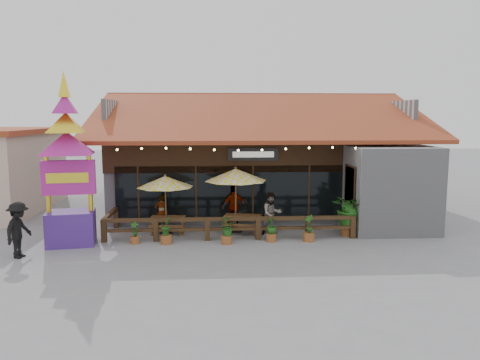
{
  "coord_description": "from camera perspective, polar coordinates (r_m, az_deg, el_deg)",
  "views": [
    {
      "loc": [
        -2.32,
        -18.43,
        4.84
      ],
      "look_at": [
        -1.09,
        1.5,
        2.12
      ],
      "focal_mm": 35.0,
      "sensor_mm": 36.0,
      "label": 1
    }
  ],
  "objects": [
    {
      "name": "umbrella_right",
      "position": [
        19.39,
        -0.53,
        0.59
      ],
      "size": [
        2.96,
        2.96,
        2.77
      ],
      "color": "brown",
      "rests_on": "ground"
    },
    {
      "name": "planter_c",
      "position": [
        17.91,
        -1.64,
        -6.07
      ],
      "size": [
        0.77,
        0.73,
        0.99
      ],
      "color": "brown",
      "rests_on": "ground"
    },
    {
      "name": "thai_sign_tower",
      "position": [
        18.48,
        -20.33,
        3.72
      ],
      "size": [
        2.93,
        2.93,
        6.98
      ],
      "color": "#492484",
      "rests_on": "ground"
    },
    {
      "name": "planter_a",
      "position": [
        18.44,
        -12.71,
        -6.5
      ],
      "size": [
        0.35,
        0.35,
        0.85
      ],
      "color": "brown",
      "rests_on": "ground"
    },
    {
      "name": "planter_d",
      "position": [
        18.31,
        3.85,
        -6.09
      ],
      "size": [
        0.49,
        0.49,
        0.96
      ],
      "color": "brown",
      "rests_on": "ground"
    },
    {
      "name": "planter_b",
      "position": [
        18.14,
        -8.98,
        -6.24
      ],
      "size": [
        0.45,
        0.49,
        1.06
      ],
      "color": "brown",
      "rests_on": "ground"
    },
    {
      "name": "pedestrian",
      "position": [
        17.82,
        -25.39,
        -5.53
      ],
      "size": [
        0.96,
        1.38,
        1.95
      ],
      "primitive_type": "imported",
      "rotation": [
        0.0,
        0.0,
        1.37
      ],
      "color": "black",
      "rests_on": "ground"
    },
    {
      "name": "umbrella_left",
      "position": [
        19.42,
        -9.11,
        -0.23
      ],
      "size": [
        2.86,
        2.86,
        2.49
      ],
      "color": "brown",
      "rests_on": "ground"
    },
    {
      "name": "diner_b",
      "position": [
        19.3,
        3.87,
        -4.11
      ],
      "size": [
        0.98,
        0.84,
        1.75
      ],
      "primitive_type": "imported",
      "rotation": [
        0.0,
        0.0,
        0.22
      ],
      "color": "#342110",
      "rests_on": "ground"
    },
    {
      "name": "diner_a",
      "position": [
        20.32,
        -9.54,
        -3.89
      ],
      "size": [
        0.62,
        0.47,
        1.54
      ],
      "primitive_type": "imported",
      "rotation": [
        0.0,
        0.0,
        3.34
      ],
      "color": "#342110",
      "rests_on": "ground"
    },
    {
      "name": "planter_e",
      "position": [
        18.5,
        8.42,
        -6.08
      ],
      "size": [
        0.43,
        0.45,
        1.05
      ],
      "color": "brown",
      "rests_on": "ground"
    },
    {
      "name": "restaurant_building",
      "position": [
        25.31,
        2.35,
        1.78
      ],
      "size": [
        15.5,
        14.73,
        6.09
      ],
      "color": "#A4A4A9",
      "rests_on": "ground"
    },
    {
      "name": "tropical_plant",
      "position": [
        19.54,
        13.05,
        -3.43
      ],
      "size": [
        1.73,
        1.81,
        1.95
      ],
      "color": "brown",
      "rests_on": "ground"
    },
    {
      "name": "picnic_table_right",
      "position": [
        19.67,
        0.34,
        -4.99
      ],
      "size": [
        1.8,
        1.64,
        0.74
      ],
      "color": "brown",
      "rests_on": "ground"
    },
    {
      "name": "diner_c",
      "position": [
        20.5,
        -0.71,
        -3.28
      ],
      "size": [
        1.15,
        0.69,
        1.83
      ],
      "primitive_type": "imported",
      "rotation": [
        0.0,
        0.0,
        3.38
      ],
      "color": "#342110",
      "rests_on": "ground"
    },
    {
      "name": "picnic_table_left",
      "position": [
        19.84,
        -8.76,
        -5.08
      ],
      "size": [
        1.51,
        1.33,
        0.68
      ],
      "color": "brown",
      "rests_on": "ground"
    },
    {
      "name": "ground",
      "position": [
        19.2,
        3.56,
        -6.85
      ],
      "size": [
        100.0,
        100.0,
        0.0
      ],
      "primitive_type": "plane",
      "color": "gray",
      "rests_on": "ground"
    },
    {
      "name": "patio_railing",
      "position": [
        18.65,
        -3.24,
        -5.34
      ],
      "size": [
        10.0,
        2.6,
        0.92
      ],
      "color": "#422B17",
      "rests_on": "ground"
    }
  ]
}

